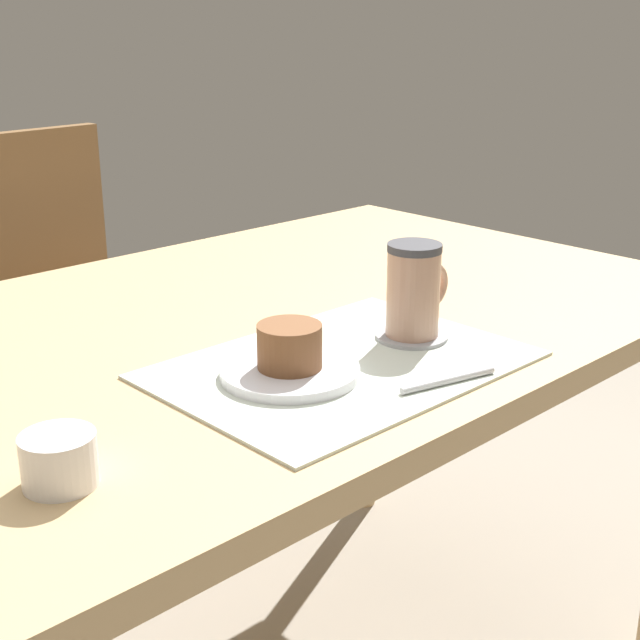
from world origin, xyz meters
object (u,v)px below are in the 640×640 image
object	(u,v)px
pastry	(290,346)
sugar_bowl	(59,460)
wooden_chair	(64,319)
coffee_mug	(415,289)
dining_table	(257,361)
pastry_plate	(290,372)

from	to	relation	value
pastry	sugar_bowl	distance (m)	0.32
wooden_chair	sugar_bowl	world-z (taller)	wooden_chair
wooden_chair	coffee_mug	bearing A→B (deg)	85.16
pastry	sugar_bowl	world-z (taller)	pastry
sugar_bowl	pastry	bearing A→B (deg)	6.94
dining_table	pastry	world-z (taller)	pastry
wooden_chair	sugar_bowl	xyz separation A→B (m)	(-0.54, -1.03, 0.25)
pastry	coffee_mug	distance (m)	0.21
pastry	coffee_mug	bearing A→B (deg)	-3.70
pastry	sugar_bowl	bearing A→B (deg)	-173.06
pastry_plate	coffee_mug	bearing A→B (deg)	-3.70
pastry	wooden_chair	bearing A→B (deg)	77.48
wooden_chair	coffee_mug	distance (m)	1.04
dining_table	wooden_chair	distance (m)	0.81
wooden_chair	pastry_plate	xyz separation A→B (m)	(-0.22, -0.99, 0.23)
pastry_plate	pastry	size ratio (longest dim) A/B	2.16
pastry	dining_table	bearing A→B (deg)	60.04
wooden_chair	pastry_plate	distance (m)	1.04
dining_table	pastry	xyz separation A→B (m)	(-0.12, -0.20, 0.11)
dining_table	wooden_chair	bearing A→B (deg)	82.60
pastry	sugar_bowl	size ratio (longest dim) A/B	1.09
pastry	coffee_mug	world-z (taller)	coffee_mug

